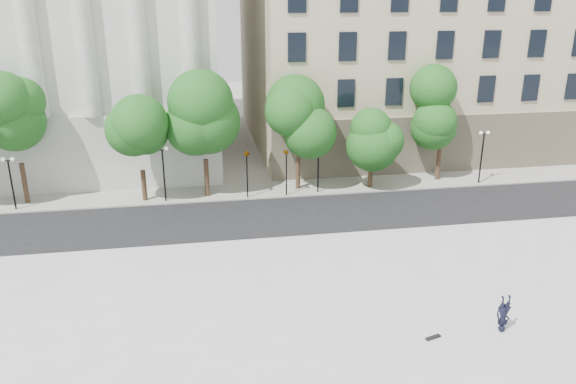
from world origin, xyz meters
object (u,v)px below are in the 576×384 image
object	(u,v)px
traffic_light_east	(286,150)
person_lying	(502,326)
skateboard	(433,337)
traffic_light_west	(247,150)

from	to	relation	value
traffic_light_east	person_lying	size ratio (longest dim) A/B	2.36
person_lying	skateboard	bearing A→B (deg)	-177.05
person_lying	skateboard	world-z (taller)	person_lying
traffic_light_east	skateboard	xyz separation A→B (m)	(3.18, -19.98, -3.16)
traffic_light_east	skateboard	world-z (taller)	traffic_light_east
traffic_light_east	person_lying	xyz separation A→B (m)	(6.42, -19.96, -2.96)
person_lying	skateboard	distance (m)	3.24
traffic_light_west	skateboard	distance (m)	21.16
traffic_light_east	person_lying	bearing A→B (deg)	-72.18
traffic_light_east	skateboard	size ratio (longest dim) A/B	5.54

